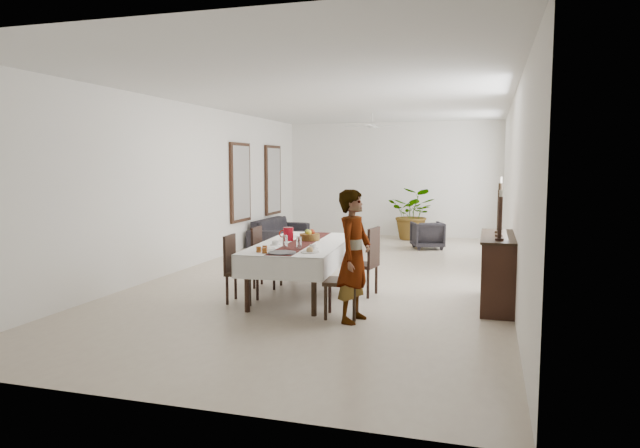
# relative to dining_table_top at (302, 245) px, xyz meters

# --- Properties ---
(floor) EXTENTS (6.00, 12.00, 0.00)m
(floor) POSITION_rel_dining_table_top_xyz_m (0.13, 1.74, -0.78)
(floor) COLOR beige
(floor) RESTS_ON ground
(ceiling) EXTENTS (6.00, 12.00, 0.02)m
(ceiling) POSITION_rel_dining_table_top_xyz_m (0.13, 1.74, 2.42)
(ceiling) COLOR white
(ceiling) RESTS_ON wall_back
(wall_back) EXTENTS (6.00, 0.02, 3.20)m
(wall_back) POSITION_rel_dining_table_top_xyz_m (0.13, 7.74, 0.82)
(wall_back) COLOR white
(wall_back) RESTS_ON floor
(wall_front) EXTENTS (6.00, 0.02, 3.20)m
(wall_front) POSITION_rel_dining_table_top_xyz_m (0.13, -4.26, 0.82)
(wall_front) COLOR white
(wall_front) RESTS_ON floor
(wall_left) EXTENTS (0.02, 12.00, 3.20)m
(wall_left) POSITION_rel_dining_table_top_xyz_m (-2.87, 1.74, 0.82)
(wall_left) COLOR white
(wall_left) RESTS_ON floor
(wall_right) EXTENTS (0.02, 12.00, 3.20)m
(wall_right) POSITION_rel_dining_table_top_xyz_m (3.13, 1.74, 0.82)
(wall_right) COLOR white
(wall_right) RESTS_ON floor
(dining_table_top) EXTENTS (1.25, 2.64, 0.05)m
(dining_table_top) POSITION_rel_dining_table_top_xyz_m (0.00, 0.00, 0.00)
(dining_table_top) COLOR black
(dining_table_top) RESTS_ON table_leg_fl
(table_leg_fl) EXTENTS (0.08, 0.08, 0.75)m
(table_leg_fl) POSITION_rel_dining_table_top_xyz_m (-0.38, -1.25, -0.40)
(table_leg_fl) COLOR black
(table_leg_fl) RESTS_ON floor
(table_leg_fr) EXTENTS (0.08, 0.08, 0.75)m
(table_leg_fr) POSITION_rel_dining_table_top_xyz_m (0.56, -1.18, -0.40)
(table_leg_fr) COLOR black
(table_leg_fr) RESTS_ON floor
(table_leg_bl) EXTENTS (0.08, 0.08, 0.75)m
(table_leg_bl) POSITION_rel_dining_table_top_xyz_m (-0.56, 1.18, -0.40)
(table_leg_bl) COLOR black
(table_leg_bl) RESTS_ON floor
(table_leg_br) EXTENTS (0.08, 0.08, 0.75)m
(table_leg_br) POSITION_rel_dining_table_top_xyz_m (0.38, 1.25, -0.40)
(table_leg_br) COLOR black
(table_leg_br) RESTS_ON floor
(tablecloth_top) EXTENTS (1.46, 2.85, 0.01)m
(tablecloth_top) POSITION_rel_dining_table_top_xyz_m (0.00, 0.00, 0.03)
(tablecloth_top) COLOR white
(tablecloth_top) RESTS_ON dining_table_top
(tablecloth_drape_left) EXTENTS (0.21, 2.76, 0.32)m
(tablecloth_drape_left) POSITION_rel_dining_table_top_xyz_m (-0.63, -0.04, -0.12)
(tablecloth_drape_left) COLOR silver
(tablecloth_drape_left) RESTS_ON dining_table_top
(tablecloth_drape_right) EXTENTS (0.21, 2.76, 0.32)m
(tablecloth_drape_right) POSITION_rel_dining_table_top_xyz_m (0.63, 0.04, -0.12)
(tablecloth_drape_right) COLOR white
(tablecloth_drape_right) RESTS_ON dining_table_top
(tablecloth_drape_near) EXTENTS (1.26, 0.10, 0.32)m
(tablecloth_drape_near) POSITION_rel_dining_table_top_xyz_m (0.10, -1.37, -0.12)
(tablecloth_drape_near) COLOR white
(tablecloth_drape_near) RESTS_ON dining_table_top
(tablecloth_drape_far) EXTENTS (1.26, 0.10, 0.32)m
(tablecloth_drape_far) POSITION_rel_dining_table_top_xyz_m (-0.10, 1.37, -0.12)
(tablecloth_drape_far) COLOR white
(tablecloth_drape_far) RESTS_ON dining_table_top
(table_runner) EXTENTS (0.56, 2.70, 0.00)m
(table_runner) POSITION_rel_dining_table_top_xyz_m (0.00, 0.00, 0.04)
(table_runner) COLOR #511A17
(table_runner) RESTS_ON tablecloth_top
(red_pitcher) EXTENTS (0.17, 0.17, 0.21)m
(red_pitcher) POSITION_rel_dining_table_top_xyz_m (-0.28, 0.14, 0.15)
(red_pitcher) COLOR maroon
(red_pitcher) RESTS_ON tablecloth_top
(pitcher_handle) EXTENTS (0.13, 0.03, 0.13)m
(pitcher_handle) POSITION_rel_dining_table_top_xyz_m (-0.37, 0.14, 0.15)
(pitcher_handle) COLOR maroon
(pitcher_handle) RESTS_ON red_pitcher
(wine_glass_near) EXTENTS (0.07, 0.07, 0.18)m
(wine_glass_near) POSITION_rel_dining_table_top_xyz_m (0.18, -0.69, 0.13)
(wine_glass_near) COLOR silver
(wine_glass_near) RESTS_ON tablecloth_top
(wine_glass_mid) EXTENTS (0.07, 0.07, 0.18)m
(wine_glass_mid) POSITION_rel_dining_table_top_xyz_m (-0.07, -0.60, 0.13)
(wine_glass_mid) COLOR white
(wine_glass_mid) RESTS_ON tablecloth_top
(teacup_right) EXTENTS (0.10, 0.10, 0.06)m
(teacup_right) POSITION_rel_dining_table_top_xyz_m (0.37, -0.62, 0.07)
(teacup_right) COLOR silver
(teacup_right) RESTS_ON saucer_right
(saucer_right) EXTENTS (0.16, 0.16, 0.01)m
(saucer_right) POSITION_rel_dining_table_top_xyz_m (0.37, -0.62, 0.04)
(saucer_right) COLOR white
(saucer_right) RESTS_ON tablecloth_top
(teacup_left) EXTENTS (0.10, 0.10, 0.06)m
(teacup_left) POSITION_rel_dining_table_top_xyz_m (-0.29, -0.40, 0.07)
(teacup_left) COLOR silver
(teacup_left) RESTS_ON saucer_left
(saucer_left) EXTENTS (0.16, 0.16, 0.01)m
(saucer_left) POSITION_rel_dining_table_top_xyz_m (-0.29, -0.40, 0.04)
(saucer_left) COLOR white
(saucer_left) RESTS_ON tablecloth_top
(plate_near_right) EXTENTS (0.26, 0.26, 0.02)m
(plate_near_right) POSITION_rel_dining_table_top_xyz_m (0.42, -0.94, 0.05)
(plate_near_right) COLOR silver
(plate_near_right) RESTS_ON tablecloth_top
(bread_near_right) EXTENTS (0.10, 0.10, 0.10)m
(bread_near_right) POSITION_rel_dining_table_top_xyz_m (0.42, -0.94, 0.08)
(bread_near_right) COLOR tan
(bread_near_right) RESTS_ON plate_near_right
(plate_near_left) EXTENTS (0.26, 0.26, 0.02)m
(plate_near_left) POSITION_rel_dining_table_top_xyz_m (-0.26, -0.82, 0.05)
(plate_near_left) COLOR white
(plate_near_left) RESTS_ON tablecloth_top
(plate_far_left) EXTENTS (0.26, 0.26, 0.02)m
(plate_far_left) POSITION_rel_dining_table_top_xyz_m (-0.38, 0.56, 0.05)
(plate_far_left) COLOR white
(plate_far_left) RESTS_ON tablecloth_top
(serving_tray) EXTENTS (0.39, 0.39, 0.02)m
(serving_tray) POSITION_rel_dining_table_top_xyz_m (0.08, -1.12, 0.05)
(serving_tray) COLOR #3E3E43
(serving_tray) RESTS_ON tablecloth_top
(jam_jar_a) EXTENTS (0.07, 0.07, 0.08)m
(jam_jar_a) POSITION_rel_dining_table_top_xyz_m (-0.15, -1.17, 0.08)
(jam_jar_a) COLOR #8E4514
(jam_jar_a) RESTS_ON tablecloth_top
(jam_jar_b) EXTENTS (0.07, 0.07, 0.08)m
(jam_jar_b) POSITION_rel_dining_table_top_xyz_m (-0.26, -1.11, 0.08)
(jam_jar_b) COLOR brown
(jam_jar_b) RESTS_ON tablecloth_top
(jam_jar_c) EXTENTS (0.07, 0.07, 0.08)m
(jam_jar_c) POSITION_rel_dining_table_top_xyz_m (-0.22, -1.00, 0.08)
(jam_jar_c) COLOR brown
(jam_jar_c) RESTS_ON tablecloth_top
(fruit_basket) EXTENTS (0.32, 0.32, 0.11)m
(fruit_basket) POSITION_rel_dining_table_top_xyz_m (0.03, 0.27, 0.09)
(fruit_basket) COLOR brown
(fruit_basket) RESTS_ON tablecloth_top
(fruit_red) EXTENTS (0.10, 0.10, 0.10)m
(fruit_red) POSITION_rel_dining_table_top_xyz_m (0.07, 0.29, 0.17)
(fruit_red) COLOR maroon
(fruit_red) RESTS_ON fruit_basket
(fruit_green) EXTENTS (0.09, 0.09, 0.09)m
(fruit_green) POSITION_rel_dining_table_top_xyz_m (-0.01, 0.30, 0.17)
(fruit_green) COLOR #587E25
(fruit_green) RESTS_ON fruit_basket
(fruit_yellow) EXTENTS (0.09, 0.09, 0.09)m
(fruit_yellow) POSITION_rel_dining_table_top_xyz_m (0.04, 0.22, 0.17)
(fruit_yellow) COLOR yellow
(fruit_yellow) RESTS_ON fruit_basket
(chair_right_near_seat) EXTENTS (0.51, 0.51, 0.05)m
(chair_right_near_seat) POSITION_rel_dining_table_top_xyz_m (0.92, -1.13, -0.30)
(chair_right_near_seat) COLOR black
(chair_right_near_seat) RESTS_ON chair_right_near_leg_fl
(chair_right_near_leg_fl) EXTENTS (0.05, 0.05, 0.45)m
(chair_right_near_leg_fl) POSITION_rel_dining_table_top_xyz_m (1.13, -1.29, -0.55)
(chair_right_near_leg_fl) COLOR black
(chair_right_near_leg_fl) RESTS_ON floor
(chair_right_near_leg_fr) EXTENTS (0.05, 0.05, 0.45)m
(chair_right_near_leg_fr) POSITION_rel_dining_table_top_xyz_m (1.09, -0.92, -0.55)
(chair_right_near_leg_fr) COLOR black
(chair_right_near_leg_fr) RESTS_ON floor
(chair_right_near_leg_bl) EXTENTS (0.05, 0.05, 0.45)m
(chair_right_near_leg_bl) POSITION_rel_dining_table_top_xyz_m (0.76, -1.34, -0.55)
(chair_right_near_leg_bl) COLOR black
(chair_right_near_leg_bl) RESTS_ON floor
(chair_right_near_leg_br) EXTENTS (0.05, 0.05, 0.45)m
(chair_right_near_leg_br) POSITION_rel_dining_table_top_xyz_m (0.72, -0.97, -0.55)
(chair_right_near_leg_br) COLOR black
(chair_right_near_leg_br) RESTS_ON floor
(chair_right_near_back) EXTENTS (0.10, 0.46, 0.58)m
(chair_right_near_back) POSITION_rel_dining_table_top_xyz_m (1.13, -1.10, 0.01)
(chair_right_near_back) COLOR black
(chair_right_near_back) RESTS_ON chair_right_near_seat
(chair_right_far_seat) EXTENTS (0.51, 0.51, 0.05)m
(chair_right_far_seat) POSITION_rel_dining_table_top_xyz_m (0.89, 0.21, -0.31)
(chair_right_far_seat) COLOR black
(chair_right_far_seat) RESTS_ON chair_right_far_leg_fl
(chair_right_far_leg_fl) EXTENTS (0.05, 0.05, 0.44)m
(chair_right_far_leg_fl) POSITION_rel_dining_table_top_xyz_m (1.05, -0.00, -0.55)
(chair_right_far_leg_fl) COLOR black
(chair_right_far_leg_fl) RESTS_ON floor
(chair_right_far_leg_fr) EXTENTS (0.05, 0.05, 0.44)m
(chair_right_far_leg_fr) POSITION_rel_dining_table_top_xyz_m (1.10, 0.36, -0.55)
(chair_right_far_leg_fr) COLOR black
(chair_right_far_leg_fr) RESTS_ON floor
(chair_right_far_leg_bl) EXTENTS (0.05, 0.05, 0.44)m
(chair_right_far_leg_bl) POSITION_rel_dining_table_top_xyz_m (0.68, 0.05, -0.55)
(chair_right_far_leg_bl) COLOR black
(chair_right_far_leg_bl) RESTS_ON floor
(chair_right_far_leg_br) EXTENTS (0.05, 0.05, 0.44)m
(chair_right_far_leg_br) POSITION_rel_dining_table_top_xyz_m (0.74, 0.42, -0.55)
(chair_right_far_leg_br) COLOR black
(chair_right_far_leg_br) RESTS_ON floor
(chair_right_far_back) EXTENTS (0.11, 0.45, 0.57)m
(chair_right_far_back) POSITION_rel_dining_table_top_xyz_m (1.10, 0.18, 0.00)
(chair_right_far_back) COLOR black
(chair_right_far_back) RESTS_ON chair_right_far_seat
(chair_left_near_seat) EXTENTS (0.45, 0.45, 0.05)m
(chair_left_near_seat) POSITION_rel_dining_table_top_xyz_m (-0.67, -0.76, -0.34)
(chair_left_near_seat) COLOR black
(chair_left_near_seat) RESTS_ON chair_left_near_leg_fl
(chair_left_near_leg_fl) EXTENTS (0.05, 0.05, 0.42)m
(chair_left_near_leg_fl) POSITION_rel_dining_table_top_xyz_m (-0.86, -0.61, -0.57)
(chair_left_near_leg_fl) COLOR black
(chair_left_near_leg_fl) RESTS_ON floor
(chair_left_near_leg_fr) EXTENTS (0.05, 0.05, 0.42)m
(chair_left_near_leg_fr) POSITION_rel_dining_table_top_xyz_m (-0.83, -0.95, -0.57)
(chair_left_near_leg_fr) COLOR black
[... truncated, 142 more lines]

